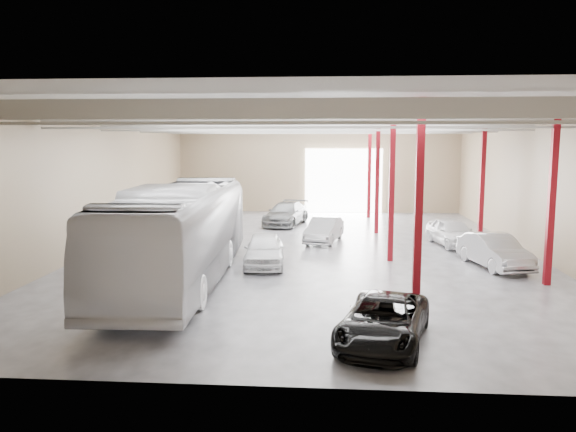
# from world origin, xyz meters

# --- Properties ---
(depot_shell) EXTENTS (22.12, 32.12, 7.06)m
(depot_shell) POSITION_xyz_m (0.13, 0.48, 4.98)
(depot_shell) COLOR #444448
(depot_shell) RESTS_ON ground
(coach_bus) EXTENTS (3.79, 14.23, 3.94)m
(coach_bus) POSITION_xyz_m (-4.99, -6.62, 1.97)
(coach_bus) COLOR silver
(coach_bus) RESTS_ON ground
(black_sedan) EXTENTS (3.29, 5.13, 1.31)m
(black_sedan) POSITION_xyz_m (2.46, -13.00, 0.66)
(black_sedan) COLOR black
(black_sedan) RESTS_ON ground
(car_row_a) EXTENTS (2.09, 4.47, 1.48)m
(car_row_a) POSITION_xyz_m (-2.00, -3.48, 0.74)
(car_row_a) COLOR white
(car_row_a) RESTS_ON ground
(car_row_b) EXTENTS (2.31, 4.36, 1.37)m
(car_row_b) POSITION_xyz_m (0.64, 2.71, 0.68)
(car_row_b) COLOR #A6A6AA
(car_row_b) RESTS_ON ground
(car_row_c) EXTENTS (3.18, 5.51, 1.50)m
(car_row_c) POSITION_xyz_m (-1.98, 9.00, 0.75)
(car_row_c) COLOR slate
(car_row_c) RESTS_ON ground
(car_right_near) EXTENTS (2.50, 4.77, 1.49)m
(car_right_near) POSITION_xyz_m (8.30, -3.03, 0.75)
(car_right_near) COLOR #ABACB0
(car_right_near) RESTS_ON ground
(car_right_far) EXTENTS (2.48, 4.56, 1.47)m
(car_right_far) POSITION_xyz_m (7.55, 2.17, 0.74)
(car_right_far) COLOR white
(car_right_far) RESTS_ON ground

